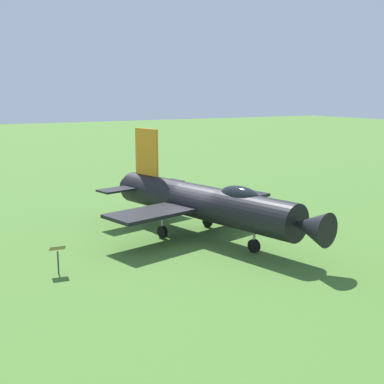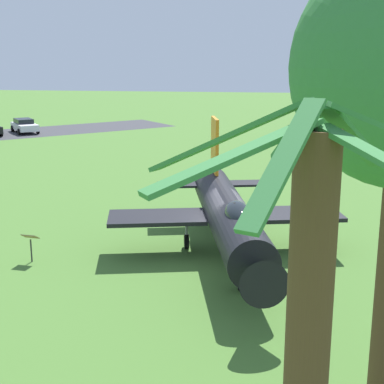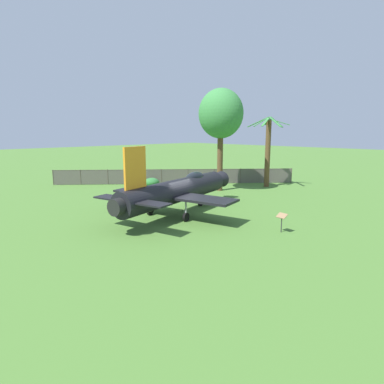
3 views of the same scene
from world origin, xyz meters
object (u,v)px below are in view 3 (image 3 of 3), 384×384
(shade_tree, at_px, (221,114))
(palm_tree, at_px, (268,151))
(info_plaque, at_px, (282,218))
(shrub_near_fence, at_px, (152,182))
(display_jet, at_px, (179,190))

(shade_tree, xyz_separation_m, palm_tree, (-2.04, -5.37, -3.68))
(shade_tree, xyz_separation_m, info_plaque, (-11.65, 7.95, -6.64))
(shrub_near_fence, bearing_deg, shade_tree, -149.90)
(palm_tree, xyz_separation_m, shrub_near_fence, (8.41, 9.06, -3.31))
(display_jet, xyz_separation_m, shade_tree, (4.13, -9.26, 5.72))
(display_jet, relative_size, shrub_near_fence, 7.71)
(palm_tree, distance_m, shrub_near_fence, 12.80)
(display_jet, xyz_separation_m, shrub_near_fence, (10.51, -5.57, -1.27))
(display_jet, height_order, palm_tree, palm_tree)
(shrub_near_fence, bearing_deg, display_jet, 152.08)
(shade_tree, bearing_deg, shrub_near_fence, 30.10)
(display_jet, distance_m, shade_tree, 11.64)
(display_jet, bearing_deg, palm_tree, -4.88)
(palm_tree, bearing_deg, info_plaque, 125.82)
(shade_tree, distance_m, shrub_near_fence, 10.16)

